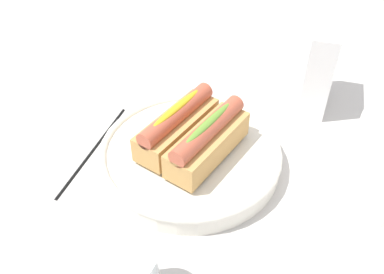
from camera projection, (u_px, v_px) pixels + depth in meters
The scene contains 6 objects.
ground_plane at pixel (192, 159), 0.65m from camera, with size 2.40×2.40×0.00m, color beige.
serving_bowl at pixel (192, 155), 0.63m from camera, with size 0.27×0.27×0.03m.
hotdog_front at pixel (176, 126), 0.61m from camera, with size 0.16×0.09×0.06m.
hotdog_back at pixel (208, 140), 0.59m from camera, with size 0.16×0.09×0.06m.
napkin_box at pixel (319, 67), 0.71m from camera, with size 0.11×0.04×0.15m, color white.
chopstick_near at pixel (93, 149), 0.66m from camera, with size 0.01×0.01×0.22m, color black.
Camera 1 is at (0.44, 0.15, 0.45)m, focal length 38.93 mm.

